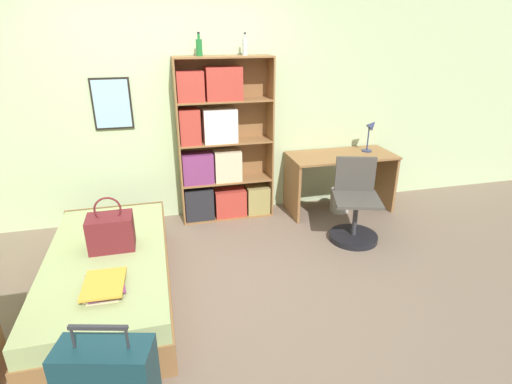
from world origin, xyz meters
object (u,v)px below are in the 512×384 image
(desk_lamp, at_px, (371,130))
(desk, at_px, (340,171))
(handbag, at_px, (111,232))
(desk_chair, at_px, (354,215))
(bottle_brown, at_px, (245,47))
(waste_bin, at_px, (340,200))
(bookcase, at_px, (218,150))
(bottle_green, at_px, (199,47))
(book_stack_on_bed, at_px, (104,286))
(bed, at_px, (110,275))

(desk_lamp, bearing_deg, desk, -172.70)
(desk_lamp, bearing_deg, handbag, -158.81)
(desk_chair, bearing_deg, handbag, -171.42)
(bottle_brown, bearing_deg, handbag, -138.75)
(waste_bin, bearing_deg, bookcase, 172.25)
(desk, relative_size, desk_lamp, 3.18)
(bottle_green, height_order, desk, bottle_green)
(book_stack_on_bed, bearing_deg, desk_lamp, 30.45)
(bottle_brown, bearing_deg, bottle_green, -178.31)
(bookcase, relative_size, waste_bin, 6.47)
(bottle_brown, xyz_separation_m, desk, (1.13, -0.15, -1.42))
(bed, xyz_separation_m, handbag, (0.05, 0.08, 0.36))
(handbag, bearing_deg, book_stack_on_bed, -91.26)
(bottle_green, bearing_deg, book_stack_on_bed, -117.47)
(waste_bin, bearing_deg, desk, 90.57)
(desk, bearing_deg, desk_lamp, 7.30)
(book_stack_on_bed, xyz_separation_m, bookcase, (1.10, 1.82, 0.38))
(handbag, distance_m, desk, 2.77)
(bed, distance_m, handbag, 0.37)
(handbag, height_order, bookcase, bookcase)
(bed, height_order, bookcase, bookcase)
(bottle_green, height_order, desk_chair, bottle_green)
(bookcase, height_order, bottle_brown, bottle_brown)
(bed, bearing_deg, desk, 24.11)
(bottle_green, relative_size, bottle_brown, 1.03)
(bed, distance_m, book_stack_on_bed, 0.57)
(book_stack_on_bed, bearing_deg, handbag, 88.74)
(bed, xyz_separation_m, book_stack_on_bed, (0.04, -0.52, 0.24))
(bottle_brown, xyz_separation_m, desk_chair, (0.98, -0.88, -1.66))
(desk_chair, relative_size, waste_bin, 3.02)
(desk, relative_size, desk_chair, 1.47)
(bookcase, relative_size, bottle_green, 7.90)
(bed, xyz_separation_m, bottle_brown, (1.47, 1.32, 1.72))
(handbag, bearing_deg, bed, -124.69)
(book_stack_on_bed, height_order, desk, desk)
(handbag, relative_size, bottle_green, 1.95)
(bottle_brown, height_order, desk_lamp, bottle_brown)
(bookcase, distance_m, bottle_green, 1.11)
(book_stack_on_bed, relative_size, bottle_green, 1.62)
(book_stack_on_bed, xyz_separation_m, desk_chair, (2.40, 0.96, -0.18))
(handbag, relative_size, bottle_brown, 2.01)
(bed, bearing_deg, waste_bin, 23.02)
(desk_chair, bearing_deg, bottle_brown, 137.94)
(desk_chair, bearing_deg, desk, 77.89)
(book_stack_on_bed, distance_m, desk_lamp, 3.46)
(bookcase, xyz_separation_m, waste_bin, (1.46, -0.20, -0.68))
(bed, xyz_separation_m, desk_lamp, (2.98, 1.21, 0.77))
(bed, height_order, desk_chair, desk_chair)
(book_stack_on_bed, bearing_deg, bottle_green, 62.53)
(bottle_green, relative_size, desk, 0.18)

